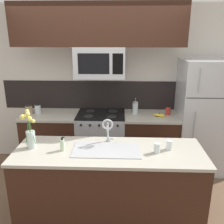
# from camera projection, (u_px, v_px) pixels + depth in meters

# --- Properties ---
(ground_plane) EXTENTS (10.00, 10.00, 0.00)m
(ground_plane) POSITION_uv_depth(u_px,v_px,m) (96.00, 198.00, 3.41)
(ground_plane) COLOR brown
(rear_partition) EXTENTS (5.20, 0.10, 2.60)m
(rear_partition) POSITION_uv_depth(u_px,v_px,m) (120.00, 86.00, 4.21)
(rear_partition) COLOR silver
(rear_partition) RESTS_ON ground
(splash_band) EXTENTS (3.35, 0.01, 0.48)m
(splash_band) POSITION_uv_depth(u_px,v_px,m) (102.00, 95.00, 4.22)
(splash_band) COLOR black
(splash_band) RESTS_ON rear_partition
(back_counter_left) EXTENTS (0.90, 0.65, 0.91)m
(back_counter_left) POSITION_uv_depth(u_px,v_px,m) (53.00, 140.00, 4.16)
(back_counter_left) COLOR #381E14
(back_counter_left) RESTS_ON ground
(back_counter_right) EXTENTS (0.87, 0.65, 0.91)m
(back_counter_right) POSITION_uv_depth(u_px,v_px,m) (150.00, 141.00, 4.10)
(back_counter_right) COLOR #381E14
(back_counter_right) RESTS_ON ground
(stove_range) EXTENTS (0.76, 0.64, 0.93)m
(stove_range) POSITION_uv_depth(u_px,v_px,m) (101.00, 140.00, 4.12)
(stove_range) COLOR #B7BABF
(stove_range) RESTS_ON ground
(microwave) EXTENTS (0.74, 0.40, 0.45)m
(microwave) POSITION_uv_depth(u_px,v_px,m) (100.00, 62.00, 3.71)
(microwave) COLOR #B7BABF
(upper_cabinet_band) EXTENTS (2.47, 0.34, 0.60)m
(upper_cabinet_band) POSITION_uv_depth(u_px,v_px,m) (98.00, 25.00, 3.52)
(upper_cabinet_band) COLOR #381E14
(refrigerator) EXTENTS (0.81, 0.74, 1.79)m
(refrigerator) POSITION_uv_depth(u_px,v_px,m) (203.00, 116.00, 3.95)
(refrigerator) COLOR #B7BABF
(refrigerator) RESTS_ON ground
(storage_jar_tall) EXTENTS (0.11, 0.11, 0.15)m
(storage_jar_tall) POSITION_uv_depth(u_px,v_px,m) (29.00, 109.00, 3.99)
(storage_jar_tall) COLOR #997F5B
(storage_jar_tall) RESTS_ON back_counter_left
(storage_jar_medium) EXTENTS (0.10, 0.10, 0.16)m
(storage_jar_medium) POSITION_uv_depth(u_px,v_px,m) (38.00, 109.00, 4.02)
(storage_jar_medium) COLOR silver
(storage_jar_medium) RESTS_ON back_counter_left
(banana_bunch) EXTENTS (0.19, 0.12, 0.08)m
(banana_bunch) POSITION_uv_depth(u_px,v_px,m) (159.00, 115.00, 3.89)
(banana_bunch) COLOR yellow
(banana_bunch) RESTS_ON back_counter_right
(french_press) EXTENTS (0.09, 0.09, 0.27)m
(french_press) POSITION_uv_depth(u_px,v_px,m) (135.00, 108.00, 3.99)
(french_press) COLOR silver
(french_press) RESTS_ON back_counter_right
(coffee_tin) EXTENTS (0.08, 0.08, 0.11)m
(coffee_tin) POSITION_uv_depth(u_px,v_px,m) (168.00, 111.00, 3.98)
(coffee_tin) COLOR #B22D23
(coffee_tin) RESTS_ON back_counter_right
(island_counter) EXTENTS (2.13, 0.74, 0.91)m
(island_counter) POSITION_uv_depth(u_px,v_px,m) (109.00, 185.00, 2.93)
(island_counter) COLOR #381E14
(island_counter) RESTS_ON ground
(kitchen_sink) EXTENTS (0.76, 0.39, 0.16)m
(kitchen_sink) POSITION_uv_depth(u_px,v_px,m) (107.00, 156.00, 2.81)
(kitchen_sink) COLOR #ADAFB5
(kitchen_sink) RESTS_ON island_counter
(sink_faucet) EXTENTS (0.14, 0.14, 0.31)m
(sink_faucet) POSITION_uv_depth(u_px,v_px,m) (108.00, 127.00, 2.91)
(sink_faucet) COLOR #B7BABF
(sink_faucet) RESTS_ON island_counter
(dish_soap_bottle) EXTENTS (0.06, 0.05, 0.16)m
(dish_soap_bottle) POSITION_uv_depth(u_px,v_px,m) (62.00, 145.00, 2.77)
(dish_soap_bottle) COLOR beige
(dish_soap_bottle) RESTS_ON island_counter
(drinking_glass) EXTENTS (0.07, 0.07, 0.11)m
(drinking_glass) POSITION_uv_depth(u_px,v_px,m) (157.00, 148.00, 2.72)
(drinking_glass) COLOR silver
(drinking_glass) RESTS_ON island_counter
(spare_glass) EXTENTS (0.07, 0.07, 0.11)m
(spare_glass) POSITION_uv_depth(u_px,v_px,m) (169.00, 145.00, 2.79)
(spare_glass) COLOR silver
(spare_glass) RESTS_ON island_counter
(flower_vase) EXTENTS (0.15, 0.15, 0.45)m
(flower_vase) POSITION_uv_depth(u_px,v_px,m) (30.00, 135.00, 2.80)
(flower_vase) COLOR silver
(flower_vase) RESTS_ON island_counter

